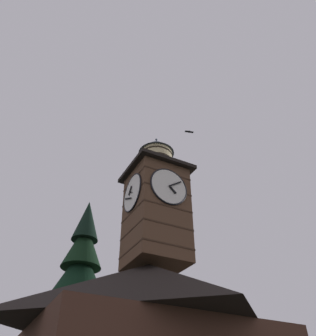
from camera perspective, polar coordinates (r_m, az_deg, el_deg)
clock_tower at (r=22.10m, az=-0.34°, el=-5.74°), size 3.95×3.95×9.60m
pine_tree_behind at (r=25.20m, az=-13.80°, el=-23.69°), size 6.49×6.49×16.01m
moon at (r=58.16m, az=-5.03°, el=-22.80°), size 2.17×2.17×2.17m
flying_bird_high at (r=27.41m, az=5.13°, el=5.95°), size 0.69×0.35×0.13m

